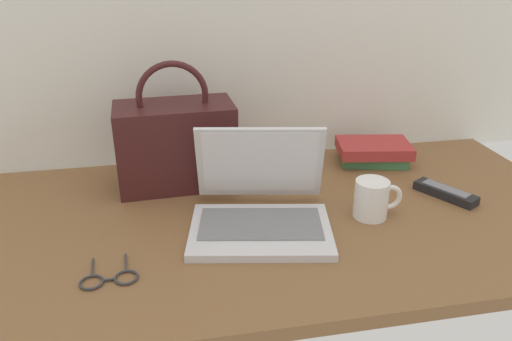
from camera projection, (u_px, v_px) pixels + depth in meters
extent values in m
cube|color=brown|center=(258.00, 222.00, 1.19)|extent=(1.60, 0.76, 0.03)
cube|color=silver|center=(261.00, 231.00, 1.11)|extent=(0.35, 0.27, 0.02)
cube|color=slate|center=(260.00, 224.00, 1.12)|extent=(0.29, 0.19, 0.00)
cube|color=silver|center=(260.00, 163.00, 1.19)|extent=(0.31, 0.12, 0.19)
cube|color=white|center=(260.00, 163.00, 1.19)|extent=(0.27, 0.10, 0.17)
cylinder|color=white|center=(371.00, 199.00, 1.17)|extent=(0.08, 0.08, 0.09)
torus|color=white|center=(389.00, 197.00, 1.18)|extent=(0.06, 0.01, 0.06)
cylinder|color=brown|center=(373.00, 184.00, 1.16)|extent=(0.07, 0.07, 0.00)
cube|color=black|center=(445.00, 193.00, 1.28)|extent=(0.12, 0.16, 0.02)
cube|color=slate|center=(446.00, 188.00, 1.27)|extent=(0.09, 0.12, 0.00)
torus|color=#333338|center=(91.00, 282.00, 0.95)|extent=(0.05, 0.05, 0.01)
torus|color=#333338|center=(126.00, 277.00, 0.96)|extent=(0.05, 0.05, 0.01)
cube|color=#333338|center=(109.00, 280.00, 0.96)|extent=(0.02, 0.01, 0.00)
cube|color=#333338|center=(93.00, 267.00, 1.00)|extent=(0.01, 0.06, 0.00)
cube|color=#333338|center=(126.00, 262.00, 1.01)|extent=(0.01, 0.06, 0.00)
cube|color=#3F1919|center=(176.00, 145.00, 1.31)|extent=(0.31, 0.17, 0.22)
torus|color=#3F1919|center=(173.00, 97.00, 1.26)|extent=(0.18, 0.02, 0.18)
cube|color=#3F7F4C|center=(373.00, 158.00, 1.48)|extent=(0.21, 0.15, 0.03)
cube|color=#B23333|center=(374.00, 148.00, 1.47)|extent=(0.23, 0.17, 0.03)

